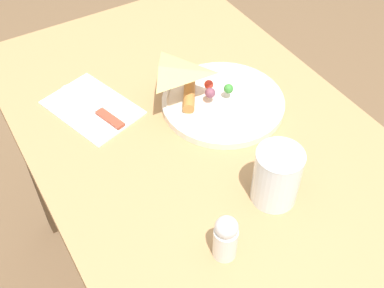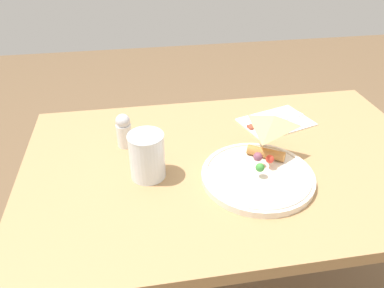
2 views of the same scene
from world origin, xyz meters
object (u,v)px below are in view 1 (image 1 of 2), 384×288
(plate_pizza, at_px, (221,100))
(napkin_folded, at_px, (92,108))
(milk_glass, at_px, (276,177))
(dining_table, at_px, (199,169))
(butter_knife, at_px, (95,108))
(salt_shaker, at_px, (226,237))

(plate_pizza, relative_size, napkin_folded, 1.15)
(milk_glass, bearing_deg, plate_pizza, -12.08)
(dining_table, xyz_separation_m, milk_glass, (-0.21, -0.03, 0.18))
(napkin_folded, relative_size, butter_knife, 1.19)
(dining_table, height_order, salt_shaker, salt_shaker)
(milk_glass, bearing_deg, butter_knife, 26.18)
(dining_table, height_order, plate_pizza, plate_pizza)
(dining_table, distance_m, butter_knife, 0.26)
(napkin_folded, bearing_deg, milk_glass, -154.04)
(dining_table, height_order, butter_knife, butter_knife)
(dining_table, xyz_separation_m, salt_shaker, (-0.26, 0.11, 0.17))
(butter_knife, bearing_deg, milk_glass, -170.18)
(dining_table, bearing_deg, butter_knife, 43.96)
(plate_pizza, distance_m, salt_shaker, 0.36)
(milk_glass, bearing_deg, dining_table, 7.02)
(dining_table, relative_size, butter_knife, 5.41)
(dining_table, height_order, milk_glass, milk_glass)
(napkin_folded, relative_size, salt_shaker, 2.45)
(salt_shaker, bearing_deg, milk_glass, -69.65)
(butter_knife, bearing_deg, dining_table, -152.40)
(butter_knife, bearing_deg, napkin_folded, -0.00)
(milk_glass, distance_m, butter_knife, 0.42)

